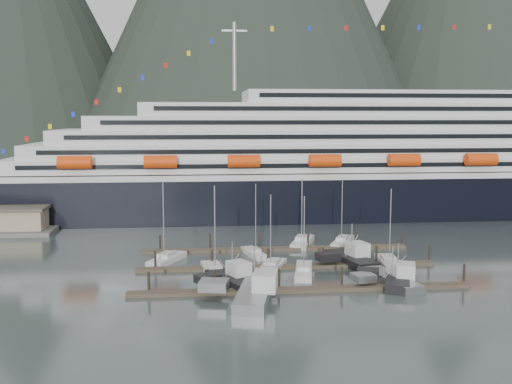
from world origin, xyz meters
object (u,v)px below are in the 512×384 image
(sailboat_e, at_px, (254,254))
(trawler_a, at_px, (253,292))
(trawler_d, at_px, (397,278))
(sailboat_g, at_px, (343,242))
(trawler_b, at_px, (232,279))
(sailboat_h, at_px, (388,263))
(sailboat_c, at_px, (272,268))
(trawler_e, at_px, (351,259))
(sailboat_a, at_px, (167,260))
(sailboat_d, at_px, (304,271))
(sailboat_b, at_px, (214,272))
(trawler_c, at_px, (391,279))
(cruise_ship, at_px, (395,165))
(sailboat_f, at_px, (302,243))

(sailboat_e, distance_m, trawler_a, 25.07)
(trawler_a, relative_size, trawler_d, 1.28)
(sailboat_g, xyz_separation_m, trawler_b, (-22.70, -25.81, 0.48))
(sailboat_e, height_order, sailboat_h, sailboat_e)
(sailboat_c, relative_size, sailboat_h, 0.96)
(trawler_d, bearing_deg, trawler_e, 35.77)
(sailboat_h, bearing_deg, sailboat_c, 98.83)
(sailboat_g, xyz_separation_m, trawler_d, (1.12, -27.82, 0.45))
(trawler_b, bearing_deg, trawler_a, 172.37)
(sailboat_a, height_order, sailboat_d, sailboat_a)
(sailboat_g, relative_size, trawler_e, 1.10)
(sailboat_e, height_order, trawler_e, sailboat_e)
(trawler_b, relative_size, trawler_d, 0.95)
(sailboat_b, xyz_separation_m, trawler_d, (26.17, -7.96, 0.43))
(trawler_e, bearing_deg, trawler_c, 176.73)
(trawler_a, bearing_deg, sailboat_e, 6.32)
(sailboat_h, bearing_deg, cruise_ship, -14.45)
(sailboat_f, bearing_deg, cruise_ship, -20.27)
(trawler_c, bearing_deg, sailboat_g, -11.75)
(cruise_ship, xyz_separation_m, sailboat_e, (-39.49, -42.93, -11.64))
(sailboat_h, height_order, trawler_c, sailboat_h)
(sailboat_h, relative_size, trawler_d, 1.14)
(sailboat_e, bearing_deg, trawler_d, -149.31)
(trawler_b, bearing_deg, sailboat_f, -56.64)
(sailboat_a, relative_size, trawler_e, 1.18)
(sailboat_d, distance_m, trawler_a, 15.08)
(cruise_ship, relative_size, sailboat_d, 16.55)
(trawler_d, bearing_deg, trawler_b, 104.56)
(sailboat_b, height_order, sailboat_d, sailboat_b)
(sailboat_f, relative_size, trawler_d, 1.16)
(cruise_ship, distance_m, sailboat_f, 47.20)
(sailboat_b, relative_size, sailboat_c, 1.14)
(sailboat_a, xyz_separation_m, trawler_c, (32.96, -16.61, 0.39))
(sailboat_c, bearing_deg, sailboat_a, 89.00)
(sailboat_g, bearing_deg, cruise_ship, -5.55)
(sailboat_e, xyz_separation_m, sailboat_f, (9.97, 7.98, 0.03))
(cruise_ship, bearing_deg, sailboat_b, -130.51)
(sailboat_e, distance_m, trawler_e, 17.01)
(trawler_a, bearing_deg, trawler_e, -33.49)
(sailboat_b, xyz_separation_m, trawler_e, (22.56, 4.31, 0.50))
(sailboat_g, height_order, trawler_a, sailboat_g)
(sailboat_a, bearing_deg, sailboat_e, -51.70)
(cruise_ship, relative_size, trawler_a, 14.15)
(trawler_b, relative_size, trawler_c, 0.87)
(sailboat_c, relative_size, trawler_d, 1.09)
(sailboat_c, distance_m, sailboat_g, 24.10)
(sailboat_a, bearing_deg, sailboat_c, -86.30)
(sailboat_a, relative_size, sailboat_g, 1.07)
(sailboat_h, xyz_separation_m, trawler_d, (-2.27, -10.94, 0.44))
(sailboat_g, relative_size, trawler_b, 1.20)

